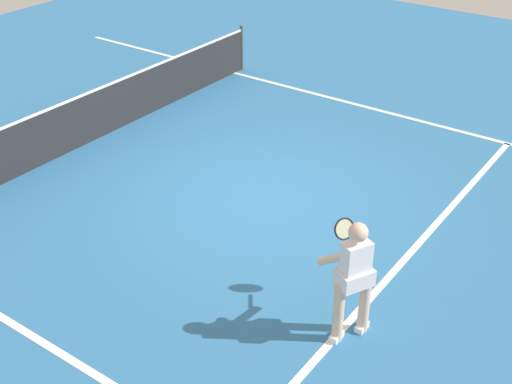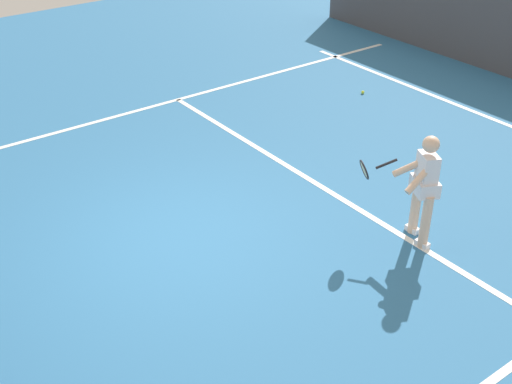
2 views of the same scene
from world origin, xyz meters
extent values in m
plane|color=teal|center=(0.00, 0.00, 0.00)|extent=(24.02, 24.02, 0.00)
cube|color=white|center=(0.00, -2.50, 0.00)|extent=(8.32, 0.10, 0.01)
cube|color=white|center=(-4.16, 0.00, 0.00)|extent=(0.10, 16.48, 0.01)
cube|color=white|center=(4.16, 0.00, 0.00)|extent=(0.10, 16.48, 0.01)
cylinder|color=#4C4C51|center=(4.46, 3.73, 0.51)|extent=(0.08, 0.08, 1.02)
cube|color=#232326|center=(0.00, 3.73, 0.45)|extent=(8.84, 0.02, 0.90)
cube|color=white|center=(0.00, 3.73, 0.92)|extent=(8.84, 0.02, 0.04)
cylinder|color=beige|center=(-2.13, -2.52, 0.39)|extent=(0.13, 0.13, 0.78)
cylinder|color=beige|center=(-1.81, -2.68, 0.39)|extent=(0.13, 0.13, 0.78)
cube|color=white|center=(-2.13, -2.52, 0.04)|extent=(0.20, 0.10, 0.08)
cube|color=white|center=(-1.81, -2.68, 0.04)|extent=(0.20, 0.10, 0.08)
cube|color=white|center=(-1.97, -2.60, 1.04)|extent=(0.38, 0.32, 0.52)
cube|color=white|center=(-1.97, -2.60, 0.84)|extent=(0.48, 0.43, 0.20)
sphere|color=beige|center=(-1.97, -2.60, 1.44)|extent=(0.22, 0.22, 0.22)
cylinder|color=beige|center=(-2.03, -2.40, 1.06)|extent=(0.11, 0.48, 0.37)
cylinder|color=beige|center=(-1.76, -2.54, 1.06)|extent=(0.43, 0.37, 0.37)
cylinder|color=black|center=(-1.47, -2.38, 1.02)|extent=(0.17, 0.28, 0.14)
torus|color=black|center=(-1.34, -2.12, 0.96)|extent=(0.31, 0.24, 0.28)
cylinder|color=beige|center=(-1.34, -2.12, 0.96)|extent=(0.25, 0.19, 0.23)
camera|label=1|loc=(-7.57, -5.26, 5.52)|focal=48.03mm
camera|label=2|loc=(-6.61, 3.60, 5.17)|focal=46.52mm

